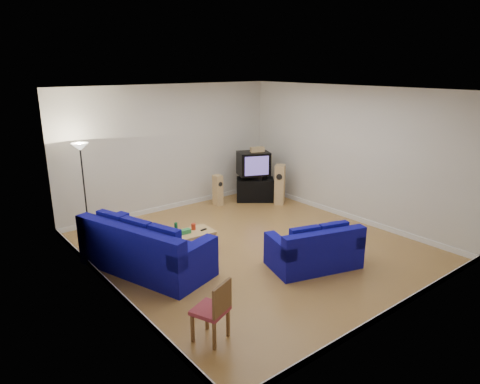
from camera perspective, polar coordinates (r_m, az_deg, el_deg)
room at (r=8.48m, az=1.68°, el=2.27°), size 6.01×6.51×3.21m
sofa_three_seat at (r=8.07m, az=-12.70°, el=-7.84°), size 1.81×2.71×0.96m
sofa_loveseat at (r=8.14m, az=9.97°, el=-7.83°), size 1.83×1.34×0.82m
coffee_table at (r=8.70m, az=-7.11°, el=-5.79°), size 1.13×0.61×0.40m
bottle at (r=8.52m, az=-8.51°, el=-4.95°), size 0.08×0.08×0.28m
tissue_box at (r=8.66m, az=-7.30°, el=-5.23°), size 0.22×0.13×0.08m
red_canister at (r=8.83m, az=-6.23°, el=-4.61°), size 0.10×0.10×0.13m
remote at (r=8.80m, az=-4.87°, el=-5.02°), size 0.15×0.07×0.02m
tv_stand at (r=11.92m, az=2.01°, el=0.34°), size 1.15×1.07×0.62m
av_receiver at (r=11.84m, az=2.17°, el=2.06°), size 0.58×0.61×0.11m
television at (r=11.74m, az=1.81°, el=3.83°), size 1.00×0.88×0.64m
centre_speaker at (r=11.68m, az=2.32°, el=5.69°), size 0.41×0.26×0.13m
speaker_left at (r=11.47m, az=-2.98°, el=0.23°), size 0.19×0.26×0.83m
speaker_right at (r=11.59m, az=5.33°, el=1.00°), size 0.41×0.40×1.08m
floor_lamp at (r=9.63m, az=-20.41°, el=4.01°), size 0.36×0.36×2.08m
dining_chair at (r=5.96m, az=-3.45°, el=-15.20°), size 0.56×0.56×0.90m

